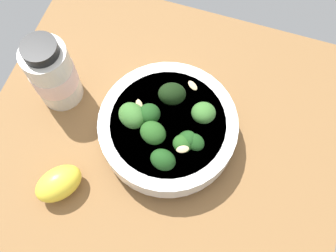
{
  "coord_description": "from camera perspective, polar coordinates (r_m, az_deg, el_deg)",
  "views": [
    {
      "loc": [
        -18.77,
        -7.71,
        57.49
      ],
      "look_at": [
        2.85,
        -0.66,
        4.0
      ],
      "focal_mm": 40.64,
      "sensor_mm": 36.0,
      "label": 1
    }
  ],
  "objects": [
    {
      "name": "ground_plane",
      "position": [
        0.63,
        -1.38,
        -4.18
      ],
      "size": [
        58.29,
        58.29,
        3.53
      ],
      "primitive_type": "cube",
      "color": "brown"
    },
    {
      "name": "bottle_tall",
      "position": [
        0.62,
        -16.92,
        7.54
      ],
      "size": [
        7.16,
        7.16,
        13.65
      ],
      "color": "beige",
      "rests_on": "ground_plane"
    },
    {
      "name": "bowl_of_broccoli",
      "position": [
        0.58,
        -0.06,
        -0.15
      ],
      "size": [
        21.19,
        21.19,
        9.76
      ],
      "color": "white",
      "rests_on": "ground_plane"
    },
    {
      "name": "lemon_wedge",
      "position": [
        0.59,
        -16.07,
        -8.29
      ],
      "size": [
        8.63,
        8.16,
        4.91
      ],
      "primitive_type": "ellipsoid",
      "rotation": [
        0.0,
        0.0,
        2.49
      ],
      "color": "yellow",
      "rests_on": "ground_plane"
    }
  ]
}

